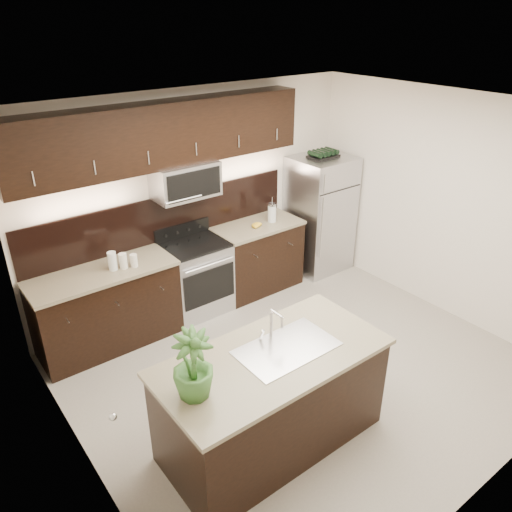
{
  "coord_description": "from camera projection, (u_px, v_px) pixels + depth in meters",
  "views": [
    {
      "loc": [
        -2.97,
        -3.09,
        3.5
      ],
      "look_at": [
        -0.18,
        0.55,
        1.2
      ],
      "focal_mm": 35.0,
      "sensor_mm": 36.0,
      "label": 1
    }
  ],
  "objects": [
    {
      "name": "sink_faucet",
      "position": [
        286.0,
        346.0,
        4.17
      ],
      "size": [
        0.84,
        0.5,
        0.28
      ],
      "color": "silver",
      "rests_on": "island"
    },
    {
      "name": "bananas",
      "position": [
        254.0,
        226.0,
        6.41
      ],
      "size": [
        0.2,
        0.18,
        0.05
      ],
      "primitive_type": "ellipsoid",
      "rotation": [
        0.0,
        0.0,
        0.38
      ],
      "color": "gold",
      "rests_on": "counter_run"
    },
    {
      "name": "island",
      "position": [
        272.0,
        399.0,
        4.29
      ],
      "size": [
        1.96,
        0.96,
        0.94
      ],
      "color": "black",
      "rests_on": "ground"
    },
    {
      "name": "refrigerator",
      "position": [
        320.0,
        214.0,
        7.14
      ],
      "size": [
        0.8,
        0.72,
        1.66
      ],
      "primitive_type": "cube",
      "color": "#B2B2B7",
      "rests_on": "ground"
    },
    {
      "name": "upper_fixtures",
      "position": [
        167.0,
        144.0,
        5.48
      ],
      "size": [
        3.49,
        0.4,
        1.66
      ],
      "color": "black",
      "rests_on": "counter_run"
    },
    {
      "name": "ground",
      "position": [
        300.0,
        369.0,
        5.38
      ],
      "size": [
        4.5,
        4.5,
        0.0
      ],
      "primitive_type": "plane",
      "color": "gray",
      "rests_on": "ground"
    },
    {
      "name": "plant",
      "position": [
        193.0,
        365.0,
        3.55
      ],
      "size": [
        0.32,
        0.32,
        0.54
      ],
      "primitive_type": "imported",
      "rotation": [
        0.0,
        0.0,
        -0.04
      ],
      "color": "#336026",
      "rests_on": "island"
    },
    {
      "name": "canisters",
      "position": [
        121.0,
        261.0,
        5.39
      ],
      "size": [
        0.3,
        0.16,
        0.21
      ],
      "rotation": [
        0.0,
        0.0,
        -0.33
      ],
      "color": "silver",
      "rests_on": "counter_run"
    },
    {
      "name": "counter_run",
      "position": [
        182.0,
        282.0,
        6.12
      ],
      "size": [
        3.51,
        0.65,
        0.94
      ],
      "color": "black",
      "rests_on": "ground"
    },
    {
      "name": "wine_rack",
      "position": [
        323.0,
        154.0,
        6.75
      ],
      "size": [
        0.41,
        0.25,
        0.1
      ],
      "color": "black",
      "rests_on": "refrigerator"
    },
    {
      "name": "room_walls",
      "position": [
        301.0,
        228.0,
        4.53
      ],
      "size": [
        4.52,
        4.02,
        2.71
      ],
      "color": "beige",
      "rests_on": "ground"
    },
    {
      "name": "french_press",
      "position": [
        272.0,
        213.0,
        6.56
      ],
      "size": [
        0.12,
        0.12,
        0.33
      ],
      "rotation": [
        0.0,
        0.0,
        0.21
      ],
      "color": "silver",
      "rests_on": "counter_run"
    }
  ]
}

